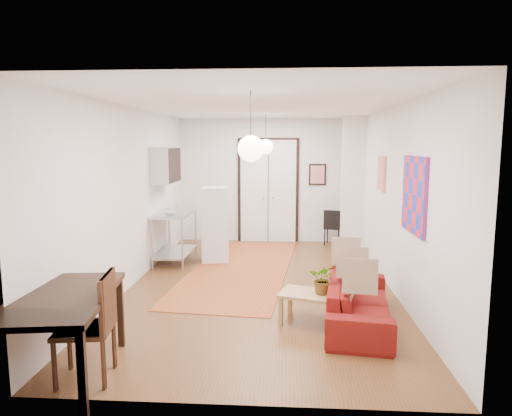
# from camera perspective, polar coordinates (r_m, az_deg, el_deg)

# --- Properties ---
(floor) EXTENTS (7.00, 7.00, 0.00)m
(floor) POSITION_cam_1_polar(r_m,az_deg,el_deg) (7.62, 0.52, -9.60)
(floor) COLOR brown
(floor) RESTS_ON ground
(ceiling) EXTENTS (4.20, 7.00, 0.02)m
(ceiling) POSITION_cam_1_polar(r_m,az_deg,el_deg) (7.29, 0.55, 12.69)
(ceiling) COLOR white
(ceiling) RESTS_ON wall_back
(wall_back) EXTENTS (4.20, 0.02, 2.90)m
(wall_back) POSITION_cam_1_polar(r_m,az_deg,el_deg) (10.79, 1.55, 3.44)
(wall_back) COLOR silver
(wall_back) RESTS_ON floor
(wall_front) EXTENTS (4.20, 0.02, 2.90)m
(wall_front) POSITION_cam_1_polar(r_m,az_deg,el_deg) (3.87, -2.31, -4.72)
(wall_front) COLOR silver
(wall_front) RESTS_ON floor
(wall_left) EXTENTS (0.02, 7.00, 2.90)m
(wall_left) POSITION_cam_1_polar(r_m,az_deg,el_deg) (7.72, -15.24, 1.36)
(wall_left) COLOR silver
(wall_left) RESTS_ON floor
(wall_right) EXTENTS (0.02, 7.00, 2.90)m
(wall_right) POSITION_cam_1_polar(r_m,az_deg,el_deg) (7.50, 16.77, 1.12)
(wall_right) COLOR silver
(wall_right) RESTS_ON floor
(double_doors) EXTENTS (1.44, 0.06, 2.50)m
(double_doors) POSITION_cam_1_polar(r_m,az_deg,el_deg) (10.77, 1.53, 2.10)
(double_doors) COLOR white
(double_doors) RESTS_ON wall_back
(stub_partition) EXTENTS (0.50, 0.10, 2.90)m
(stub_partition) POSITION_cam_1_polar(r_m,az_deg,el_deg) (9.95, 12.07, 2.89)
(stub_partition) COLOR silver
(stub_partition) RESTS_ON floor
(wall_cabinet) EXTENTS (0.35, 1.00, 0.70)m
(wall_cabinet) POSITION_cam_1_polar(r_m,az_deg,el_deg) (9.06, -11.20, 5.29)
(wall_cabinet) COLOR silver
(wall_cabinet) RESTS_ON wall_left
(painting_popart) EXTENTS (0.05, 1.00, 1.00)m
(painting_popart) POSITION_cam_1_polar(r_m,az_deg,el_deg) (6.27, 19.19, 1.57)
(painting_popart) COLOR red
(painting_popart) RESTS_ON wall_right
(painting_abstract) EXTENTS (0.05, 0.50, 0.60)m
(painting_abstract) POSITION_cam_1_polar(r_m,az_deg,el_deg) (8.24, 15.45, 4.20)
(painting_abstract) COLOR beige
(painting_abstract) RESTS_ON wall_right
(poster_back) EXTENTS (0.40, 0.03, 0.50)m
(poster_back) POSITION_cam_1_polar(r_m,az_deg,el_deg) (10.77, 7.69, 4.17)
(poster_back) COLOR red
(poster_back) RESTS_ON wall_back
(print_left) EXTENTS (0.03, 0.44, 0.54)m
(print_left) POSITION_cam_1_polar(r_m,az_deg,el_deg) (9.58, -11.31, 5.72)
(print_left) COLOR #A16943
(print_left) RESTS_ON wall_left
(pendant_back) EXTENTS (0.30, 0.30, 0.80)m
(pendant_back) POSITION_cam_1_polar(r_m,az_deg,el_deg) (9.26, 1.22, 7.66)
(pendant_back) COLOR white
(pendant_back) RESTS_ON ceiling
(pendant_front) EXTENTS (0.30, 0.30, 0.80)m
(pendant_front) POSITION_cam_1_polar(r_m,az_deg,el_deg) (5.27, -0.65, 7.44)
(pendant_front) COLOR white
(pendant_front) RESTS_ON ceiling
(kilim_rug) EXTENTS (2.14, 4.73, 0.01)m
(kilim_rug) POSITION_cam_1_polar(r_m,az_deg,el_deg) (8.51, -2.00, -7.68)
(kilim_rug) COLOR #B9592E
(kilim_rug) RESTS_ON floor
(sofa) EXTENTS (2.06, 1.04, 0.58)m
(sofa) POSITION_cam_1_polar(r_m,az_deg,el_deg) (6.15, 12.73, -11.32)
(sofa) COLOR maroon
(sofa) RESTS_ON floor
(coffee_table) EXTENTS (1.02, 0.75, 0.40)m
(coffee_table) POSITION_cam_1_polar(r_m,az_deg,el_deg) (6.01, 7.46, -11.04)
(coffee_table) COLOR tan
(coffee_table) RESTS_ON floor
(potted_plant) EXTENTS (0.43, 0.40, 0.39)m
(potted_plant) POSITION_cam_1_polar(r_m,az_deg,el_deg) (5.94, 8.48, -8.75)
(potted_plant) COLOR #295B2A
(potted_plant) RESTS_ON coffee_table
(kitchen_counter) EXTENTS (0.66, 1.29, 0.99)m
(kitchen_counter) POSITION_cam_1_polar(r_m,az_deg,el_deg) (9.08, -10.09, -2.62)
(kitchen_counter) COLOR #B7B9BC
(kitchen_counter) RESTS_ON floor
(bowl) EXTENTS (0.23, 0.23, 0.06)m
(bowl) POSITION_cam_1_polar(r_m,az_deg,el_deg) (8.73, -10.61, -0.63)
(bowl) COLOR silver
(bowl) RESTS_ON kitchen_counter
(soap_bottle) EXTENTS (0.09, 0.10, 0.20)m
(soap_bottle) POSITION_cam_1_polar(r_m,az_deg,el_deg) (9.25, -9.79, 0.33)
(soap_bottle) COLOR teal
(soap_bottle) RESTS_ON kitchen_counter
(fridge) EXTENTS (0.59, 0.59, 1.47)m
(fridge) POSITION_cam_1_polar(r_m,az_deg,el_deg) (9.02, -5.13, -2.05)
(fridge) COLOR white
(fridge) RESTS_ON floor
(dining_table) EXTENTS (1.09, 1.66, 0.86)m
(dining_table) POSITION_cam_1_polar(r_m,az_deg,el_deg) (4.88, -23.12, -11.05)
(dining_table) COLOR black
(dining_table) RESTS_ON floor
(dining_chair_near) EXTENTS (0.57, 0.76, 1.06)m
(dining_chair_near) POSITION_cam_1_polar(r_m,az_deg,el_deg) (4.96, -20.10, -12.33)
(dining_chair_near) COLOR #392012
(dining_chair_near) RESTS_ON floor
(dining_chair_far) EXTENTS (0.57, 0.76, 1.06)m
(dining_chair_far) POSITION_cam_1_polar(r_m,az_deg,el_deg) (4.93, -20.27, -12.47)
(dining_chair_far) COLOR #392012
(dining_chair_far) RESTS_ON floor
(black_side_chair) EXTENTS (0.47, 0.47, 0.83)m
(black_side_chair) POSITION_cam_1_polar(r_m,az_deg,el_deg) (10.69, 9.58, -1.96)
(black_side_chair) COLOR black
(black_side_chair) RESTS_ON floor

